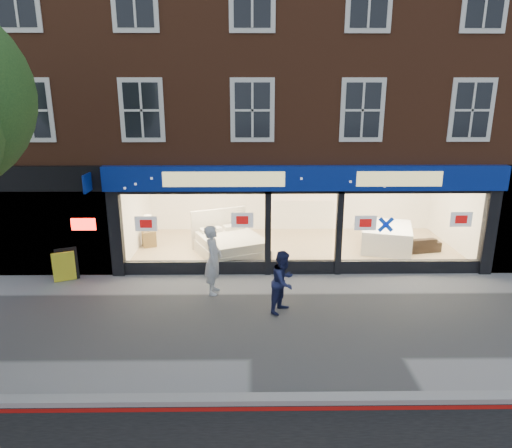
{
  "coord_description": "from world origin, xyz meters",
  "views": [
    {
      "loc": [
        -1.56,
        -9.77,
        5.27
      ],
      "look_at": [
        -1.41,
        2.5,
        1.72
      ],
      "focal_mm": 32.0,
      "sensor_mm": 36.0,
      "label": 1
    }
  ],
  "objects_px": {
    "display_bed": "(230,244)",
    "pedestrian_grey": "(213,260)",
    "a_board": "(65,265)",
    "mattress_stack": "(386,237)",
    "sofa": "(414,244)",
    "pedestrian_blue": "(283,282)"
  },
  "relations": [
    {
      "from": "display_bed",
      "to": "pedestrian_grey",
      "type": "relative_size",
      "value": 1.53
    },
    {
      "from": "pedestrian_grey",
      "to": "a_board",
      "type": "bearing_deg",
      "value": 85.04
    },
    {
      "from": "display_bed",
      "to": "a_board",
      "type": "xyz_separation_m",
      "value": [
        -4.65,
        -1.9,
        0.01
      ]
    },
    {
      "from": "a_board",
      "to": "pedestrian_grey",
      "type": "relative_size",
      "value": 0.5
    },
    {
      "from": "display_bed",
      "to": "mattress_stack",
      "type": "bearing_deg",
      "value": -17.71
    },
    {
      "from": "mattress_stack",
      "to": "sofa",
      "type": "relative_size",
      "value": 1.44
    },
    {
      "from": "sofa",
      "to": "pedestrian_blue",
      "type": "xyz_separation_m",
      "value": [
        -4.73,
        -4.15,
        0.45
      ]
    },
    {
      "from": "display_bed",
      "to": "pedestrian_grey",
      "type": "height_order",
      "value": "pedestrian_grey"
    },
    {
      "from": "pedestrian_grey",
      "to": "sofa",
      "type": "bearing_deg",
      "value": -58.93
    },
    {
      "from": "sofa",
      "to": "a_board",
      "type": "height_order",
      "value": "a_board"
    },
    {
      "from": "a_board",
      "to": "display_bed",
      "type": "bearing_deg",
      "value": -1.53
    },
    {
      "from": "a_board",
      "to": "pedestrian_grey",
      "type": "bearing_deg",
      "value": -34.83
    },
    {
      "from": "mattress_stack",
      "to": "a_board",
      "type": "height_order",
      "value": "a_board"
    },
    {
      "from": "sofa",
      "to": "display_bed",
      "type": "bearing_deg",
      "value": -8.21
    },
    {
      "from": "display_bed",
      "to": "pedestrian_blue",
      "type": "xyz_separation_m",
      "value": [
        1.49,
        -3.87,
        0.32
      ]
    },
    {
      "from": "sofa",
      "to": "pedestrian_blue",
      "type": "relative_size",
      "value": 1.05
    },
    {
      "from": "a_board",
      "to": "sofa",
      "type": "bearing_deg",
      "value": -12.35
    },
    {
      "from": "mattress_stack",
      "to": "pedestrian_blue",
      "type": "bearing_deg",
      "value": -130.82
    },
    {
      "from": "pedestrian_blue",
      "to": "a_board",
      "type": "bearing_deg",
      "value": 105.56
    },
    {
      "from": "display_bed",
      "to": "mattress_stack",
      "type": "height_order",
      "value": "display_bed"
    },
    {
      "from": "pedestrian_grey",
      "to": "mattress_stack",
      "type": "bearing_deg",
      "value": -53.27
    },
    {
      "from": "sofa",
      "to": "pedestrian_grey",
      "type": "bearing_deg",
      "value": 14.03
    }
  ]
}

